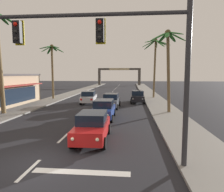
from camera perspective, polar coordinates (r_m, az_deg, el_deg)
ground_plane at (r=10.14m, az=-20.46°, el=-17.24°), size 220.00×220.00×0.00m
sidewalk_right at (r=28.85m, az=12.46°, el=-1.79°), size 3.20×110.00×0.14m
sidewalk_left at (r=31.03m, az=-17.47°, el=-1.38°), size 3.20×110.00×0.14m
lane_markings at (r=28.93m, az=-2.15°, el=-1.76°), size 4.28×88.95×0.01m
traffic_signal_mast at (r=8.64m, az=-1.94°, el=13.56°), size 10.71×0.41×7.16m
sedan_lead_at_stop_bar at (r=12.43m, az=-5.54°, el=-8.37°), size 2.02×4.48×1.68m
sedan_third_in_queue at (r=18.29m, az=-2.36°, el=-3.67°), size 1.95×4.45×1.68m
sedan_fifth_in_queue at (r=24.22m, az=-0.24°, el=-1.26°), size 2.07×4.50×1.68m
sedan_oncoming_far at (r=28.01m, az=-6.49°, el=-0.30°), size 2.13×4.52×1.68m
sedan_parked_nearest_kerb at (r=28.80m, az=7.15°, el=-0.14°), size 2.02×4.48×1.68m
palm_left_third at (r=33.49m, az=-16.34°, el=9.88°), size 3.78×3.90×8.53m
palm_right_second at (r=21.33m, az=15.33°, el=11.71°), size 3.49×3.50×8.31m
palm_right_third at (r=34.50m, az=12.00°, el=11.44°), size 4.63×4.79×9.67m
town_gateway_arch at (r=73.35m, az=2.03°, el=6.15°), size 15.17×0.90×6.13m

